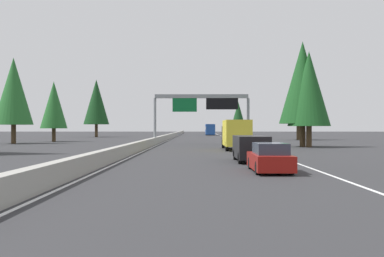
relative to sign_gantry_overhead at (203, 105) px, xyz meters
name	(u,v)px	position (x,y,z in m)	size (l,w,h in m)	color
ground_plane	(161,143)	(5.97, 6.03, -5.25)	(320.00, 320.00, 0.00)	#2D2D30
median_barrier	(168,137)	(25.97, 6.33, -4.80)	(180.00, 0.56, 0.90)	#9E9B93
shoulder_stripe_right	(234,141)	(15.97, -5.49, -5.24)	(160.00, 0.16, 0.01)	silver
shoulder_stripe_median	(167,141)	(15.97, 5.78, -5.24)	(160.00, 0.16, 0.01)	silver
sign_gantry_overhead	(203,105)	(0.00, 0.00, 0.00)	(0.50, 12.68, 6.59)	gray
sedan_mid_right	(270,158)	(-35.42, -2.91, -4.56)	(4.40, 1.80, 1.47)	maroon
minivan_near_center	(251,147)	(-28.90, -2.75, -4.29)	(5.00, 1.95, 1.69)	black
box_truck_far_left	(236,134)	(-13.67, -3.12, -3.63)	(8.50, 2.40, 2.95)	gold
bus_mid_left	(210,129)	(66.68, -2.93, -3.53)	(11.50, 2.55, 3.10)	#1E4793
conifer_right_near	(309,89)	(-8.16, -11.88, 1.34)	(4.77, 4.77, 10.84)	#4C3823
conifer_right_mid	(303,83)	(-7.23, -11.38, 2.14)	(5.34, 5.34, 12.15)	#4C3823
conifer_right_far	(298,95)	(20.26, -17.30, 2.78)	(5.81, 5.81, 13.20)	#4C3823
conifer_right_distant	(238,115)	(61.49, -10.49, 0.36)	(4.06, 4.06, 9.22)	#4C3823
conifer_left_near	(14,91)	(2.21, 26.04, 1.96)	(5.22, 5.22, 11.86)	#4C3823
conifer_left_mid	(54,105)	(10.34, 23.15, 0.49)	(4.15, 4.15, 9.44)	#4C3823
conifer_left_far	(96,102)	(42.36, 23.92, 2.81)	(5.83, 5.83, 13.25)	#4C3823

